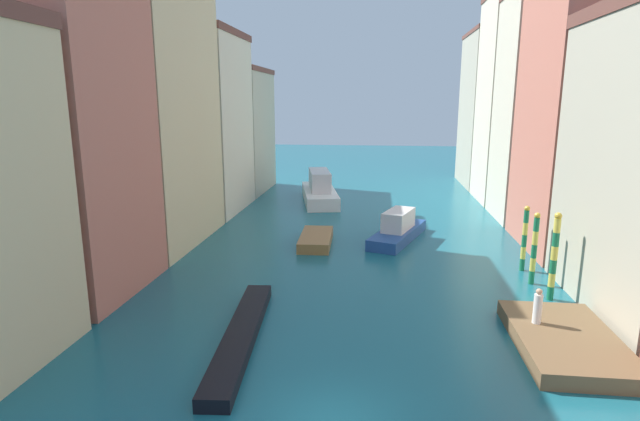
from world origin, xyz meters
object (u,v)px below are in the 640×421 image
(vaporetto_white, at_px, (320,190))
(waterfront_dock, at_px, (566,341))
(mooring_pole_1, at_px, (534,248))
(motorboat_0, at_px, (316,239))
(gondola_black, at_px, (241,335))
(person_on_dock, at_px, (538,307))
(mooring_pole_0, at_px, (554,256))
(motorboat_1, at_px, (398,229))
(mooring_pole_2, at_px, (524,238))

(vaporetto_white, bearing_deg, waterfront_dock, -65.06)
(mooring_pole_1, distance_m, motorboat_0, 14.45)
(vaporetto_white, distance_m, motorboat_0, 15.43)
(mooring_pole_1, xyz_separation_m, motorboat_0, (-12.85, 6.39, -1.72))
(gondola_black, height_order, motorboat_0, motorboat_0)
(gondola_black, relative_size, motorboat_0, 1.97)
(person_on_dock, relative_size, mooring_pole_0, 0.34)
(waterfront_dock, bearing_deg, motorboat_1, 111.56)
(mooring_pole_2, bearing_deg, mooring_pole_1, -92.52)
(mooring_pole_1, xyz_separation_m, gondola_black, (-14.15, -8.49, -1.80))
(mooring_pole_0, bearing_deg, motorboat_0, 146.71)
(person_on_dock, height_order, mooring_pole_1, mooring_pole_1)
(waterfront_dock, relative_size, mooring_pole_1, 1.65)
(mooring_pole_0, height_order, gondola_black, mooring_pole_0)
(motorboat_1, bearing_deg, vaporetto_white, 118.70)
(motorboat_0, distance_m, motorboat_1, 6.11)
(person_on_dock, xyz_separation_m, mooring_pole_1, (1.70, 6.66, 0.70))
(person_on_dock, height_order, mooring_pole_2, mooring_pole_2)
(mooring_pole_1, distance_m, gondola_black, 16.60)
(person_on_dock, bearing_deg, gondola_black, -171.66)
(person_on_dock, height_order, motorboat_1, person_on_dock)
(mooring_pole_1, height_order, gondola_black, mooring_pole_1)
(mooring_pole_1, xyz_separation_m, vaporetto_white, (-14.42, 21.72, -0.93))
(vaporetto_white, height_order, motorboat_1, vaporetto_white)
(person_on_dock, bearing_deg, mooring_pole_0, 65.70)
(gondola_black, height_order, motorboat_1, motorboat_1)
(mooring_pole_1, bearing_deg, waterfront_dock, -95.93)
(mooring_pole_1, xyz_separation_m, mooring_pole_2, (0.10, 2.28, -0.05))
(mooring_pole_2, xyz_separation_m, vaporetto_white, (-14.52, 19.44, -0.88))
(gondola_black, bearing_deg, mooring_pole_2, 37.06)
(vaporetto_white, xyz_separation_m, gondola_black, (0.26, -30.21, -0.88))
(waterfront_dock, bearing_deg, mooring_pole_2, 84.86)
(gondola_black, relative_size, motorboat_1, 1.30)
(motorboat_0, bearing_deg, mooring_pole_1, -26.43)
(vaporetto_white, distance_m, gondola_black, 30.22)
(mooring_pole_0, relative_size, motorboat_0, 0.87)
(waterfront_dock, relative_size, mooring_pole_2, 1.69)
(mooring_pole_0, relative_size, vaporetto_white, 0.43)
(waterfront_dock, bearing_deg, mooring_pole_0, 78.58)
(mooring_pole_1, xyz_separation_m, motorboat_1, (-7.05, 8.27, -1.29))
(mooring_pole_0, distance_m, vaporetto_white, 28.14)
(mooring_pole_1, height_order, motorboat_0, mooring_pole_1)
(waterfront_dock, distance_m, mooring_pole_0, 5.81)
(waterfront_dock, height_order, vaporetto_white, vaporetto_white)
(mooring_pole_2, bearing_deg, motorboat_0, 162.39)
(mooring_pole_1, bearing_deg, person_on_dock, -104.35)
(mooring_pole_0, xyz_separation_m, motorboat_1, (-7.34, 10.51, -1.55))
(person_on_dock, bearing_deg, waterfront_dock, -45.05)
(gondola_black, xyz_separation_m, motorboat_1, (7.10, 16.76, 0.52))
(motorboat_0, bearing_deg, mooring_pole_2, -17.61)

